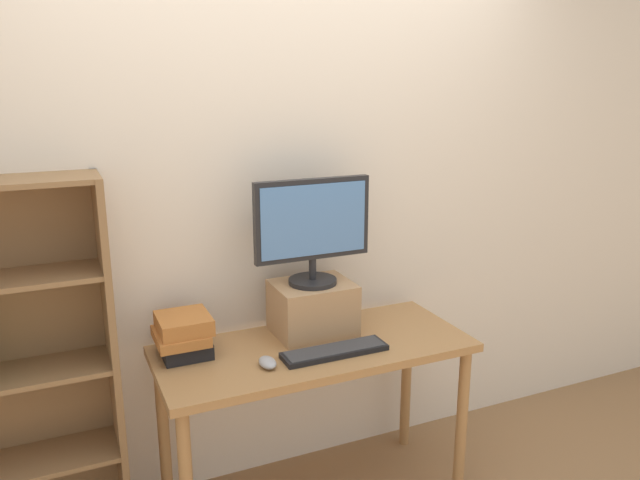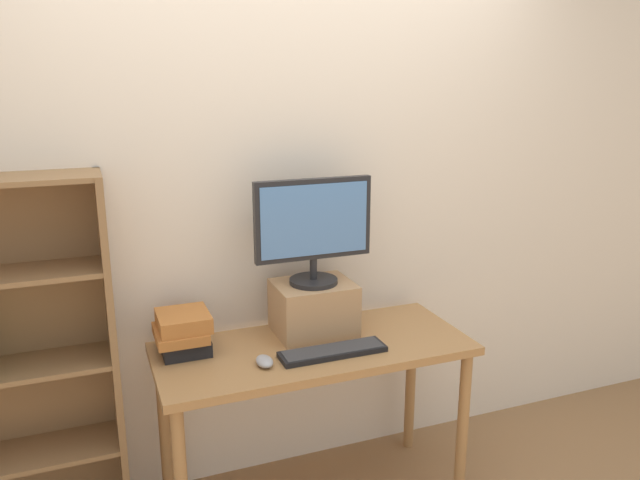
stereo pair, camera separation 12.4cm
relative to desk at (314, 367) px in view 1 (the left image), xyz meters
name	(u,v)px [view 1 (the left image)]	position (x,y,z in m)	size (l,w,h in m)	color
back_wall	(280,204)	(0.00, 0.39, 0.63)	(7.00, 0.08, 2.60)	beige
desk	(314,367)	(0.00, 0.00, 0.00)	(1.32, 0.56, 0.77)	#9E7042
riser_box	(313,308)	(0.05, 0.13, 0.21)	(0.34, 0.27, 0.23)	#A87F56
computer_monitor	(313,227)	(0.05, 0.13, 0.58)	(0.52, 0.21, 0.46)	black
keyboard	(335,351)	(0.04, -0.11, 0.11)	(0.44, 0.12, 0.02)	black
computer_mouse	(268,362)	(-0.25, -0.11, 0.12)	(0.06, 0.10, 0.04)	#99999E
book_stack	(183,335)	(-0.52, 0.13, 0.19)	(0.22, 0.23, 0.17)	black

